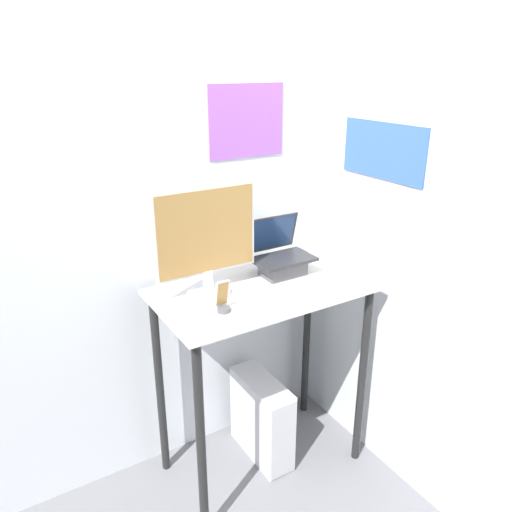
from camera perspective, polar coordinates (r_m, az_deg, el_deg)
The scene contains 10 objects.
ground_plane at distance 2.95m, azimuth 4.17°, elevation -25.85°, with size 12.00×12.00×0.00m, color slate.
wall_back at distance 2.73m, azimuth -3.55°, elevation 2.94°, with size 6.00×0.06×2.60m.
wall_side_right at distance 2.58m, azimuth 16.29°, elevation 0.98°, with size 0.06×6.00×2.60m.
desk at distance 2.59m, azimuth 0.76°, elevation -8.16°, with size 1.08×0.61×1.11m.
laptop at distance 2.63m, azimuth 2.84°, elevation -0.41°, with size 0.32×0.25×0.30m.
monitor at distance 2.35m, azimuth -5.66°, elevation 1.43°, with size 0.52×0.21×0.53m.
keyboard at distance 2.36m, azimuth 1.18°, elevation -4.94°, with size 0.26×0.10×0.02m.
mouse at distance 2.43m, azimuth 5.14°, elevation -4.09°, with size 0.04×0.06×0.03m.
cell_phone at distance 2.25m, azimuth -3.78°, elevation -5.24°, with size 0.06×0.06×0.15m.
computer_tower at distance 3.02m, azimuth 0.68°, elevation -18.02°, with size 0.17×0.45×0.50m.
Camera 1 is at (-1.21, -1.60, 2.16)m, focal length 35.00 mm.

